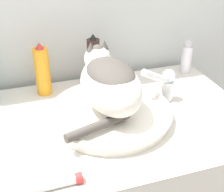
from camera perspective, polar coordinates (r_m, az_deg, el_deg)
name	(u,v)px	position (r m, az deg, el deg)	size (l,w,h in m)	color
sink_basin	(111,113)	(1.01, -0.26, -3.04)	(0.40, 0.40, 0.04)	white
cat	(109,82)	(0.96, -0.52, 2.63)	(0.27, 0.31, 0.18)	silver
faucet	(165,83)	(1.10, 9.72, 2.35)	(0.14, 0.06, 0.15)	silver
spray_bottle_trigger	(42,70)	(1.15, -12.62, 4.58)	(0.05, 0.05, 0.20)	orange
deodorant_stick	(187,56)	(1.34, 13.51, 7.12)	(0.04, 0.04, 0.14)	silver
hairspray_can_black	(94,62)	(1.18, -3.35, 6.17)	(0.05, 0.05, 0.21)	#331E19
cream_tube	(51,185)	(0.80, -11.15, -15.63)	(0.16, 0.03, 0.03)	silver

